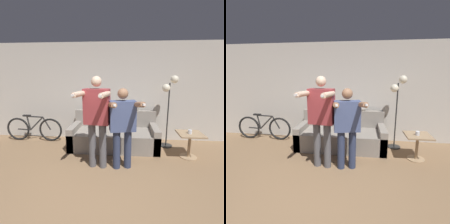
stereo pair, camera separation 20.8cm
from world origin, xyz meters
The scene contains 10 objects.
ground_plane centered at (0.00, 0.00, 0.00)m, with size 16.00×16.00×0.00m, color #846647.
wall_back centered at (0.00, 2.98, 1.30)m, with size 10.00×0.05×2.60m.
couch centered at (0.21, 2.38, 0.27)m, with size 2.11×0.95×0.85m.
person_left centered at (-0.05, 1.35, 1.02)m, with size 0.59×0.73×1.75m.
person_right centered at (0.43, 1.35, 0.90)m, with size 0.64×0.75×1.54m.
cat centered at (0.65, 2.74, 0.94)m, with size 0.53×0.13×0.20m.
floor_lamp centered at (1.52, 2.51, 1.31)m, with size 0.37×0.31×1.76m.
side_table centered at (1.87, 1.92, 0.40)m, with size 0.51×0.51×0.55m.
cup centered at (1.85, 1.90, 0.59)m, with size 0.08×0.08×0.08m.
bicycle centered at (-1.99, 2.60, 0.33)m, with size 1.55×0.07×0.72m.
Camera 1 is at (0.49, -1.74, 1.78)m, focal length 28.00 mm.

